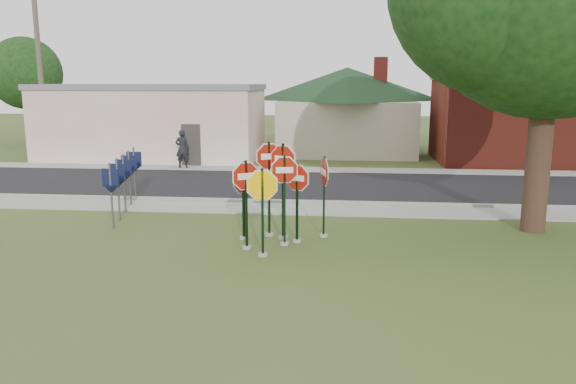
# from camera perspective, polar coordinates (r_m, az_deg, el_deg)

# --- Properties ---
(ground) EXTENTS (120.00, 120.00, 0.00)m
(ground) POSITION_cam_1_polar(r_m,az_deg,el_deg) (14.10, -2.25, -6.85)
(ground) COLOR #334A1B
(ground) RESTS_ON ground
(sidewalk_near) EXTENTS (60.00, 1.60, 0.06)m
(sidewalk_near) POSITION_cam_1_polar(r_m,az_deg,el_deg) (19.36, 0.01, -1.74)
(sidewalk_near) COLOR gray
(sidewalk_near) RESTS_ON ground
(road) EXTENTS (60.00, 7.00, 0.04)m
(road) POSITION_cam_1_polar(r_m,az_deg,el_deg) (23.75, 1.09, 0.65)
(road) COLOR black
(road) RESTS_ON ground
(sidewalk_far) EXTENTS (60.00, 1.60, 0.06)m
(sidewalk_far) POSITION_cam_1_polar(r_m,az_deg,el_deg) (27.98, 1.81, 2.28)
(sidewalk_far) COLOR gray
(sidewalk_far) RESTS_ON ground
(curb) EXTENTS (60.00, 0.20, 0.14)m
(curb) POSITION_cam_1_polar(r_m,az_deg,el_deg) (20.33, 0.29, -1.01)
(curb) COLOR gray
(curb) RESTS_ON ground
(stop_sign_center) EXTENTS (0.99, 0.24, 2.56)m
(stop_sign_center) POSITION_cam_1_polar(r_m,az_deg,el_deg) (14.92, -0.36, 0.39)
(stop_sign_center) COLOR gray
(stop_sign_center) RESTS_ON ground
(stop_sign_yellow) EXTENTS (1.05, 0.33, 2.37)m
(stop_sign_yellow) POSITION_cam_1_polar(r_m,az_deg,el_deg) (14.00, -2.62, -0.87)
(stop_sign_yellow) COLOR gray
(stop_sign_yellow) RESTS_ON ground
(stop_sign_left) EXTENTS (0.88, 0.56, 2.47)m
(stop_sign_left) POSITION_cam_1_polar(r_m,az_deg,el_deg) (14.62, -4.28, -0.10)
(stop_sign_left) COLOR gray
(stop_sign_left) RESTS_ON ground
(stop_sign_right) EXTENTS (0.91, 0.46, 2.31)m
(stop_sign_right) POSITION_cam_1_polar(r_m,az_deg,el_deg) (15.22, 0.93, -0.08)
(stop_sign_right) COLOR gray
(stop_sign_right) RESTS_ON ground
(stop_sign_back_right) EXTENTS (0.98, 0.44, 2.80)m
(stop_sign_back_right) POSITION_cam_1_polar(r_m,az_deg,el_deg) (15.48, -0.50, 1.51)
(stop_sign_back_right) COLOR gray
(stop_sign_back_right) RESTS_ON ground
(stop_sign_back_left) EXTENTS (0.94, 0.45, 2.81)m
(stop_sign_back_left) POSITION_cam_1_polar(r_m,az_deg,el_deg) (15.81, -1.95, 1.69)
(stop_sign_back_left) COLOR gray
(stop_sign_back_left) RESTS_ON ground
(stop_sign_far_right) EXTENTS (0.31, 1.07, 2.43)m
(stop_sign_far_right) POSITION_cam_1_polar(r_m,az_deg,el_deg) (15.77, 3.69, 0.69)
(stop_sign_far_right) COLOR gray
(stop_sign_far_right) RESTS_ON ground
(stop_sign_far_left) EXTENTS (0.56, 1.03, 2.32)m
(stop_sign_far_left) POSITION_cam_1_polar(r_m,az_deg,el_deg) (15.55, -4.57, 0.23)
(stop_sign_far_left) COLOR gray
(stop_sign_far_left) RESTS_ON ground
(route_sign_row) EXTENTS (1.43, 4.63, 2.00)m
(route_sign_row) POSITION_cam_1_polar(r_m,az_deg,el_deg) (19.47, -16.32, 1.45)
(route_sign_row) COLOR #59595E
(route_sign_row) RESTS_ON ground
(building_stucco) EXTENTS (12.20, 6.20, 4.20)m
(building_stucco) POSITION_cam_1_polar(r_m,az_deg,el_deg) (33.19, -13.51, 7.06)
(building_stucco) COLOR silver
(building_stucco) RESTS_ON ground
(building_house) EXTENTS (11.60, 11.60, 6.20)m
(building_house) POSITION_cam_1_polar(r_m,az_deg,el_deg) (35.28, 6.03, 9.97)
(building_house) COLOR #B8A892
(building_house) RESTS_ON ground
(building_brick) EXTENTS (10.20, 6.20, 4.75)m
(building_brick) POSITION_cam_1_polar(r_m,az_deg,el_deg) (33.40, 23.54, 6.91)
(building_brick) COLOR maroon
(building_brick) RESTS_ON ground
(utility_pole_near) EXTENTS (2.20, 0.26, 9.50)m
(utility_pole_near) POSITION_cam_1_polar(r_m,az_deg,el_deg) (32.61, -23.90, 11.32)
(utility_pole_near) COLOR #4C3D33
(utility_pole_near) RESTS_ON ground
(bg_tree_left) EXTENTS (4.90, 4.90, 7.35)m
(bg_tree_left) POSITION_cam_1_polar(r_m,az_deg,el_deg) (43.23, -25.14, 10.84)
(bg_tree_left) COLOR black
(bg_tree_left) RESTS_ON ground
(pedestrian) EXTENTS (0.73, 0.51, 1.93)m
(pedestrian) POSITION_cam_1_polar(r_m,az_deg,el_deg) (28.80, -10.68, 4.34)
(pedestrian) COLOR black
(pedestrian) RESTS_ON sidewalk_far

